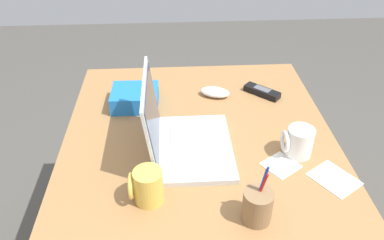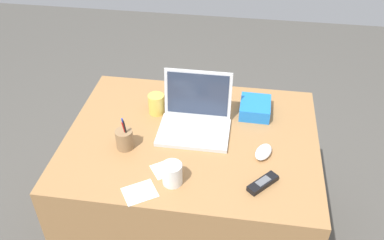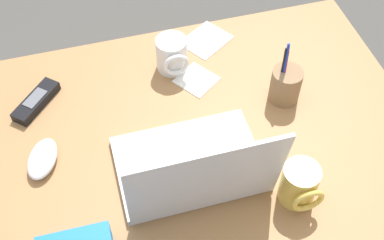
{
  "view_description": "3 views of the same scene",
  "coord_description": "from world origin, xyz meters",
  "px_view_note": "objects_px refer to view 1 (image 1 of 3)",
  "views": [
    {
      "loc": [
        -0.94,
        0.09,
        1.51
      ],
      "look_at": [
        0.03,
        0.03,
        0.83
      ],
      "focal_mm": 36.15,
      "sensor_mm": 36.0,
      "label": 1
    },
    {
      "loc": [
        0.22,
        -1.45,
        1.95
      ],
      "look_at": [
        -0.0,
        0.01,
        0.81
      ],
      "focal_mm": 38.83,
      "sensor_mm": 36.0,
      "label": 2
    },
    {
      "loc": [
        0.17,
        0.63,
        1.69
      ],
      "look_at": [
        -0.01,
        -0.03,
        0.83
      ],
      "focal_mm": 46.78,
      "sensor_mm": 36.0,
      "label": 3
    }
  ],
  "objects_px": {
    "laptop": "(181,137)",
    "snack_bag": "(135,98)",
    "coffee_mug_white": "(298,142)",
    "coffee_mug_tall": "(147,186)",
    "computer_mouse": "(215,92)",
    "pen_holder": "(257,206)",
    "cordless_phone": "(262,92)"
  },
  "relations": [
    {
      "from": "laptop",
      "to": "snack_bag",
      "type": "relative_size",
      "value": 1.94
    },
    {
      "from": "coffee_mug_white",
      "to": "coffee_mug_tall",
      "type": "height_order",
      "value": "coffee_mug_tall"
    },
    {
      "from": "computer_mouse",
      "to": "pen_holder",
      "type": "distance_m",
      "value": 0.61
    },
    {
      "from": "pen_holder",
      "to": "snack_bag",
      "type": "xyz_separation_m",
      "value": [
        0.56,
        0.34,
        -0.02
      ]
    },
    {
      "from": "laptop",
      "to": "pen_holder",
      "type": "bearing_deg",
      "value": -147.62
    },
    {
      "from": "computer_mouse",
      "to": "coffee_mug_white",
      "type": "xyz_separation_m",
      "value": [
        -0.36,
        -0.22,
        0.03
      ]
    },
    {
      "from": "laptop",
      "to": "coffee_mug_white",
      "type": "distance_m",
      "value": 0.36
    },
    {
      "from": "coffee_mug_tall",
      "to": "cordless_phone",
      "type": "height_order",
      "value": "coffee_mug_tall"
    },
    {
      "from": "coffee_mug_white",
      "to": "coffee_mug_tall",
      "type": "distance_m",
      "value": 0.49
    },
    {
      "from": "laptop",
      "to": "coffee_mug_white",
      "type": "relative_size",
      "value": 3.43
    },
    {
      "from": "coffee_mug_white",
      "to": "snack_bag",
      "type": "height_order",
      "value": "coffee_mug_white"
    },
    {
      "from": "cordless_phone",
      "to": "snack_bag",
      "type": "height_order",
      "value": "snack_bag"
    },
    {
      "from": "laptop",
      "to": "snack_bag",
      "type": "distance_m",
      "value": 0.32
    },
    {
      "from": "computer_mouse",
      "to": "cordless_phone",
      "type": "relative_size",
      "value": 0.84
    },
    {
      "from": "cordless_phone",
      "to": "pen_holder",
      "type": "distance_m",
      "value": 0.63
    },
    {
      "from": "computer_mouse",
      "to": "pen_holder",
      "type": "relative_size",
      "value": 0.66
    },
    {
      "from": "computer_mouse",
      "to": "coffee_mug_tall",
      "type": "distance_m",
      "value": 0.58
    },
    {
      "from": "snack_bag",
      "to": "computer_mouse",
      "type": "bearing_deg",
      "value": -81.27
    },
    {
      "from": "cordless_phone",
      "to": "snack_bag",
      "type": "relative_size",
      "value": 0.8
    },
    {
      "from": "laptop",
      "to": "cordless_phone",
      "type": "relative_size",
      "value": 2.42
    },
    {
      "from": "laptop",
      "to": "coffee_mug_tall",
      "type": "height_order",
      "value": "laptop"
    },
    {
      "from": "coffee_mug_white",
      "to": "cordless_phone",
      "type": "distance_m",
      "value": 0.37
    },
    {
      "from": "coffee_mug_tall",
      "to": "cordless_phone",
      "type": "xyz_separation_m",
      "value": [
        0.53,
        -0.42,
        -0.04
      ]
    },
    {
      "from": "pen_holder",
      "to": "computer_mouse",
      "type": "bearing_deg",
      "value": 3.78
    },
    {
      "from": "coffee_mug_tall",
      "to": "pen_holder",
      "type": "xyz_separation_m",
      "value": [
        -0.08,
        -0.28,
        -0.0
      ]
    },
    {
      "from": "cordless_phone",
      "to": "laptop",
      "type": "bearing_deg",
      "value": 134.67
    },
    {
      "from": "cordless_phone",
      "to": "snack_bag",
      "type": "distance_m",
      "value": 0.49
    },
    {
      "from": "coffee_mug_white",
      "to": "pen_holder",
      "type": "distance_m",
      "value": 0.3
    },
    {
      "from": "laptop",
      "to": "coffee_mug_tall",
      "type": "relative_size",
      "value": 3.25
    },
    {
      "from": "computer_mouse",
      "to": "coffee_mug_white",
      "type": "relative_size",
      "value": 1.19
    },
    {
      "from": "laptop",
      "to": "computer_mouse",
      "type": "xyz_separation_m",
      "value": [
        0.32,
        -0.14,
        -0.04
      ]
    },
    {
      "from": "coffee_mug_white",
      "to": "cordless_phone",
      "type": "xyz_separation_m",
      "value": [
        0.36,
        0.03,
        -0.04
      ]
    }
  ]
}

